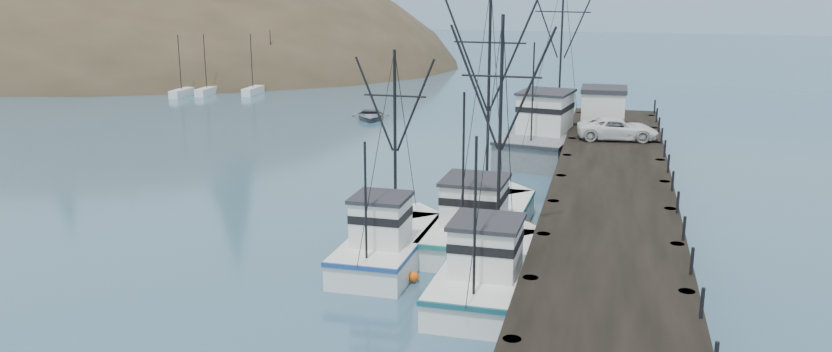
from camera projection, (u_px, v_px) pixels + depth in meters
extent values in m
plane|color=#2F516A|center=(221.00, 310.00, 30.39)|extent=(400.00, 400.00, 0.00)
cube|color=black|center=(612.00, 183.00, 41.76)|extent=(6.00, 44.00, 0.50)
cylinder|color=black|center=(529.00, 304.00, 28.43)|extent=(0.56, 0.56, 2.00)
cylinder|color=black|center=(684.00, 319.00, 27.23)|extent=(0.56, 0.56, 2.00)
cylinder|color=black|center=(543.00, 257.00, 33.14)|extent=(0.56, 0.56, 2.00)
cylinder|color=black|center=(675.00, 268.00, 31.93)|extent=(0.56, 0.56, 2.00)
cylinder|color=black|center=(552.00, 221.00, 37.85)|extent=(0.56, 0.56, 2.00)
cylinder|color=black|center=(668.00, 230.00, 36.64)|extent=(0.56, 0.56, 2.00)
cylinder|color=black|center=(560.00, 194.00, 42.55)|extent=(0.56, 0.56, 2.00)
cylinder|color=black|center=(663.00, 200.00, 41.34)|extent=(0.56, 0.56, 2.00)
cylinder|color=black|center=(566.00, 172.00, 47.26)|extent=(0.56, 0.56, 2.00)
cylinder|color=black|center=(659.00, 177.00, 46.05)|extent=(0.56, 0.56, 2.00)
cylinder|color=black|center=(571.00, 153.00, 51.96)|extent=(0.56, 0.56, 2.00)
cylinder|color=black|center=(656.00, 158.00, 50.75)|extent=(0.56, 0.56, 2.00)
cylinder|color=black|center=(576.00, 138.00, 56.67)|extent=(0.56, 0.56, 2.00)
cylinder|color=black|center=(653.00, 142.00, 55.46)|extent=(0.56, 0.56, 2.00)
cylinder|color=black|center=(579.00, 125.00, 61.38)|extent=(0.56, 0.56, 2.00)
cylinder|color=black|center=(650.00, 129.00, 60.17)|extent=(0.56, 0.56, 2.00)
ellipsoid|color=#382D1E|center=(40.00, 97.00, 121.55)|extent=(132.00, 78.00, 51.00)
ellipsoid|color=black|center=(26.00, 67.00, 125.49)|extent=(109.20, 62.40, 41.60)
cube|color=beige|center=(144.00, 71.00, 91.59)|extent=(4.00, 5.00, 2.80)
cube|color=beige|center=(118.00, 66.00, 96.74)|extent=(4.00, 5.00, 2.80)
cube|color=beige|center=(202.00, 66.00, 96.30)|extent=(4.00, 5.00, 2.80)
cube|color=#9EB2C6|center=(602.00, 26.00, 188.06)|extent=(360.00, 40.00, 26.00)
cube|color=silver|center=(409.00, 19.00, 213.80)|extent=(180.00, 25.00, 18.00)
cube|color=white|center=(253.00, 92.00, 83.59)|extent=(1.00, 3.50, 0.90)
cylinder|color=black|center=(252.00, 63.00, 82.88)|extent=(0.08, 0.08, 6.00)
cube|color=white|center=(124.00, 74.00, 97.77)|extent=(1.00, 3.50, 0.90)
cylinder|color=black|center=(121.00, 50.00, 97.06)|extent=(0.08, 0.08, 6.00)
cube|color=white|center=(207.00, 92.00, 83.28)|extent=(1.00, 3.50, 0.90)
cylinder|color=black|center=(205.00, 64.00, 82.57)|extent=(0.08, 0.08, 6.00)
cube|color=white|center=(198.00, 75.00, 97.15)|extent=(1.00, 3.50, 0.90)
cylinder|color=black|center=(197.00, 50.00, 96.44)|extent=(0.08, 0.08, 6.00)
cube|color=white|center=(272.00, 84.00, 89.06)|extent=(1.00, 3.50, 0.90)
cylinder|color=black|center=(271.00, 58.00, 88.34)|extent=(0.08, 0.08, 6.00)
cube|color=white|center=(188.00, 76.00, 96.14)|extent=(1.00, 3.50, 0.90)
cylinder|color=black|center=(186.00, 51.00, 95.43)|extent=(0.08, 0.08, 6.00)
cube|color=white|center=(182.00, 93.00, 82.23)|extent=(1.00, 3.50, 0.90)
cylinder|color=black|center=(180.00, 65.00, 81.52)|extent=(0.08, 0.08, 6.00)
cube|color=white|center=(253.00, 80.00, 92.16)|extent=(1.00, 3.50, 0.90)
cylinder|color=black|center=(252.00, 55.00, 91.45)|extent=(0.08, 0.08, 6.00)
cube|color=white|center=(251.00, 77.00, 95.03)|extent=(1.00, 3.50, 0.90)
cylinder|color=black|center=(250.00, 52.00, 94.32)|extent=(0.08, 0.08, 6.00)
cube|color=white|center=(491.00, 280.00, 32.11)|extent=(3.74, 9.06, 1.60)
cube|color=white|center=(508.00, 245.00, 36.30)|extent=(3.50, 3.50, 1.60)
cube|color=#164B58|center=(491.00, 264.00, 31.93)|extent=(3.82, 9.30, 0.18)
cube|color=silver|center=(486.00, 248.00, 30.60)|extent=(2.52, 2.60, 1.90)
cube|color=#26262B|center=(487.00, 222.00, 30.35)|extent=(2.73, 2.83, 0.16)
cylinder|color=black|center=(500.00, 136.00, 32.03)|extent=(0.14, 0.14, 9.50)
cylinder|color=black|center=(475.00, 217.00, 27.98)|extent=(0.10, 0.10, 5.70)
cube|color=white|center=(388.00, 253.00, 35.23)|extent=(3.22, 7.66, 1.60)
cube|color=white|center=(411.00, 227.00, 38.79)|extent=(3.07, 3.07, 1.60)
cube|color=navy|center=(388.00, 238.00, 35.06)|extent=(3.29, 7.86, 0.18)
cube|color=silver|center=(381.00, 221.00, 33.89)|extent=(2.19, 2.19, 1.90)
cube|color=#26262B|center=(381.00, 197.00, 33.64)|extent=(2.38, 2.39, 0.16)
cylinder|color=black|center=(395.00, 141.00, 35.16)|extent=(0.14, 0.14, 7.89)
cylinder|color=black|center=(366.00, 201.00, 31.72)|extent=(0.10, 0.10, 4.73)
cube|color=white|center=(480.00, 230.00, 38.35)|extent=(4.14, 9.96, 1.60)
cube|color=white|center=(498.00, 202.00, 42.93)|extent=(3.78, 3.78, 1.60)
cube|color=#1A6A64|center=(480.00, 216.00, 38.18)|extent=(4.22, 10.22, 0.18)
cube|color=silver|center=(475.00, 202.00, 36.75)|extent=(2.75, 2.87, 1.90)
cube|color=#26262B|center=(475.00, 180.00, 36.49)|extent=(2.98, 3.13, 0.16)
cylinder|color=black|center=(489.00, 99.00, 38.27)|extent=(0.14, 0.14, 10.50)
cylinder|color=black|center=(463.00, 167.00, 33.86)|extent=(0.10, 0.10, 6.30)
cube|color=slate|center=(550.00, 143.00, 56.29)|extent=(6.51, 13.08, 2.20)
cube|color=slate|center=(572.00, 128.00, 61.82)|extent=(4.27, 4.27, 2.20)
cube|color=#222328|center=(551.00, 129.00, 56.04)|extent=(6.66, 13.42, 0.18)
cube|color=silver|center=(545.00, 113.00, 54.28)|extent=(3.62, 4.02, 2.60)
cube|color=#26262B|center=(546.00, 92.00, 53.94)|extent=(3.94, 4.38, 0.16)
cylinder|color=black|center=(561.00, 50.00, 56.45)|extent=(0.14, 0.14, 10.38)
cylinder|color=black|center=(533.00, 92.00, 51.00)|extent=(0.10, 0.10, 6.23)
cube|color=silver|center=(603.00, 110.00, 54.69)|extent=(2.80, 3.00, 2.50)
cube|color=#26262B|center=(604.00, 89.00, 54.34)|extent=(3.00, 3.20, 0.30)
imported|color=white|center=(618.00, 129.00, 51.12)|extent=(5.22, 2.87, 1.38)
imported|color=slate|center=(370.00, 119.00, 69.74)|extent=(4.57, 5.51, 0.99)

